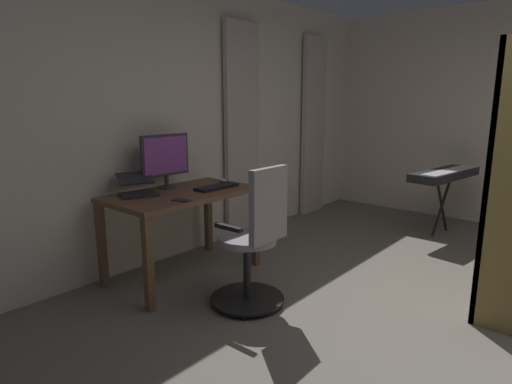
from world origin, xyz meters
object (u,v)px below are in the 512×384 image
at_px(laptop, 137,188).
at_px(computer_mouse, 222,180).
at_px(desk, 182,204).
at_px(office_chair, 254,244).
at_px(computer_keyboard, 217,187).
at_px(computer_monitor, 165,157).
at_px(cell_phone_face_up, 181,200).
at_px(piano_keyboard, 445,175).

xyz_separation_m(laptop, computer_mouse, (-0.86, 0.13, -0.04)).
bearing_deg(desk, laptop, -30.65).
distance_m(office_chair, computer_keyboard, 0.86).
bearing_deg(laptop, computer_monitor, -149.00).
relative_size(computer_keyboard, computer_mouse, 4.26).
height_order(office_chair, computer_monitor, computer_monitor).
relative_size(computer_mouse, cell_phone_face_up, 0.69).
relative_size(office_chair, laptop, 2.55).
xyz_separation_m(desk, computer_mouse, (-0.55, -0.06, 0.12)).
bearing_deg(computer_monitor, desk, 83.37).
height_order(desk, computer_keyboard, computer_keyboard).
distance_m(computer_mouse, cell_phone_face_up, 0.83).
bearing_deg(computer_mouse, cell_phone_face_up, 22.68).
bearing_deg(computer_monitor, piano_keyboard, 150.06).
height_order(office_chair, cell_phone_face_up, office_chair).
xyz_separation_m(laptop, cell_phone_face_up, (-0.09, 0.45, -0.05)).
relative_size(computer_monitor, computer_mouse, 4.94).
bearing_deg(computer_keyboard, desk, -21.55).
height_order(computer_monitor, piano_keyboard, computer_monitor).
bearing_deg(desk, computer_monitor, -96.63).
relative_size(computer_monitor, laptop, 1.18).
relative_size(desk, laptop, 3.02).
bearing_deg(piano_keyboard, computer_monitor, -22.00).
distance_m(computer_keyboard, computer_mouse, 0.30).
distance_m(computer_monitor, cell_phone_face_up, 0.62).
height_order(computer_keyboard, laptop, laptop).
distance_m(desk, cell_phone_face_up, 0.36).
xyz_separation_m(desk, piano_keyboard, (-2.74, 1.32, 0.04)).
relative_size(office_chair, computer_mouse, 10.69).
height_order(computer_monitor, laptop, computer_monitor).
distance_m(laptop, computer_mouse, 0.87).
distance_m(computer_monitor, computer_keyboard, 0.52).
height_order(desk, piano_keyboard, desk).
bearing_deg(piano_keyboard, desk, -17.77).
bearing_deg(computer_mouse, laptop, -8.33).
distance_m(desk, office_chair, 0.87).
bearing_deg(office_chair, piano_keyboard, -10.54).
bearing_deg(desk, office_chair, 87.30).
height_order(desk, laptop, laptop).
relative_size(computer_monitor, piano_keyboard, 0.43).
xyz_separation_m(desk, cell_phone_face_up, (0.22, 0.26, 0.11)).
relative_size(computer_keyboard, laptop, 1.02).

